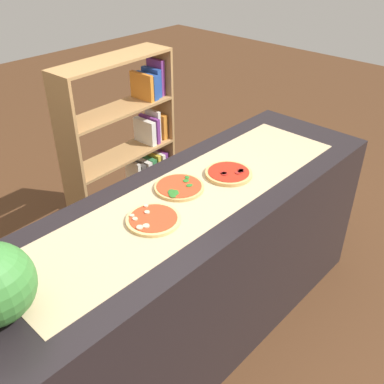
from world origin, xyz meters
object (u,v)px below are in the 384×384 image
(pizza_mushroom_0, at_px, (153,219))
(pizza_spinach_1, at_px, (179,187))
(pizza_pepperoni_2, at_px, (229,173))
(bookshelf, at_px, (135,154))

(pizza_mushroom_0, height_order, pizza_spinach_1, same)
(pizza_spinach_1, bearing_deg, pizza_pepperoni_2, -19.09)
(pizza_pepperoni_2, xyz_separation_m, bookshelf, (0.20, 1.01, -0.33))
(bookshelf, bearing_deg, pizza_mushroom_0, -126.02)
(pizza_mushroom_0, xyz_separation_m, pizza_spinach_1, (0.27, 0.10, 0.00))
(pizza_mushroom_0, relative_size, bookshelf, 0.18)
(pizza_spinach_1, height_order, pizza_pepperoni_2, pizza_pepperoni_2)
(pizza_spinach_1, xyz_separation_m, bookshelf, (0.47, 0.91, -0.32))
(pizza_spinach_1, distance_m, pizza_pepperoni_2, 0.28)
(pizza_mushroom_0, xyz_separation_m, bookshelf, (0.74, 1.02, -0.32))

